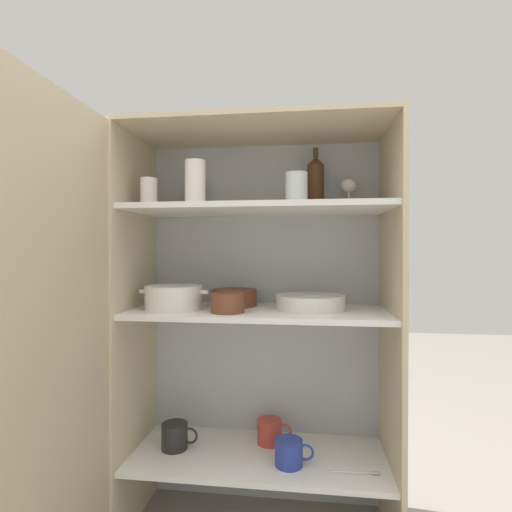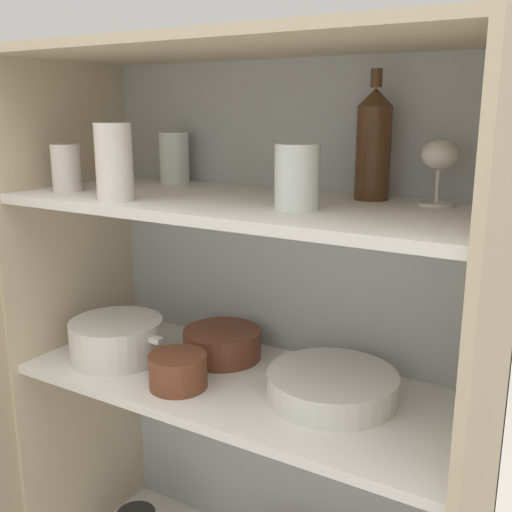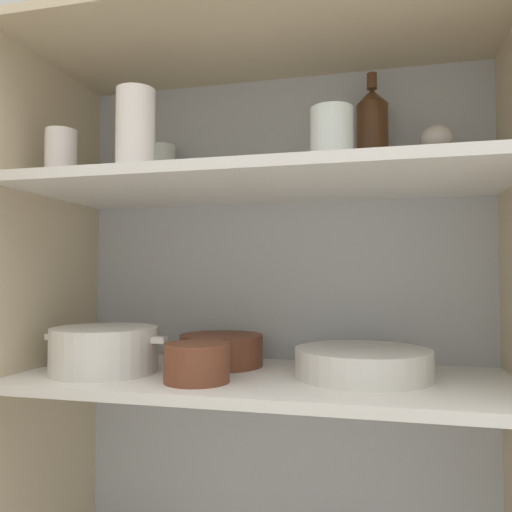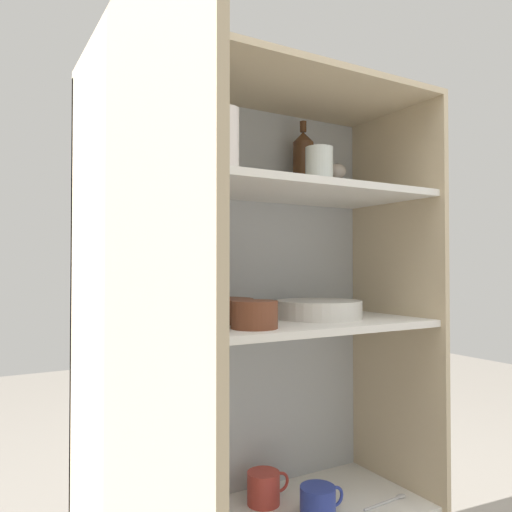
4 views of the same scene
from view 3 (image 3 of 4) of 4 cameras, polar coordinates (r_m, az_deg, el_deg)
cupboard_back_panel at (r=1.20m, az=2.83°, el=-15.59°), size 0.98×0.02×1.49m
cupboard_side_left at (r=1.21m, az=-23.04°, el=-15.30°), size 0.02×0.42×1.49m
cupboard_top_panel at (r=1.09m, az=0.58°, el=23.70°), size 0.98×0.42×0.02m
shelf_board_middle at (r=1.00m, az=0.60°, el=-14.00°), size 0.94×0.38×0.02m
shelf_board_upper at (r=0.99m, az=0.59°, el=8.25°), size 0.94×0.38×0.02m
tumbler_glass_0 at (r=0.94m, az=8.66°, el=13.02°), size 0.08×0.08×0.11m
tumbler_glass_1 at (r=1.22m, az=-10.80°, el=9.55°), size 0.07×0.07×0.12m
tumbler_glass_2 at (r=0.96m, az=-13.60°, el=13.83°), size 0.07×0.07×0.15m
tumbler_glass_3 at (r=1.09m, az=-21.39°, el=10.70°), size 0.06×0.06×0.10m
wine_glass_0 at (r=1.12m, az=19.94°, el=12.07°), size 0.07×0.07×0.12m
wine_bottle at (r=1.13m, az=13.16°, el=13.15°), size 0.07×0.07×0.24m
plate_stack_white at (r=0.99m, az=12.12°, el=-11.84°), size 0.26×0.26×0.05m
mixing_bowl_large at (r=1.09m, az=-3.97°, el=-10.52°), size 0.18×0.18×0.07m
serving_bowl_small at (r=0.93m, az=-6.77°, el=-11.80°), size 0.12×0.12×0.07m
casserole_dish at (r=1.06m, az=-16.92°, el=-10.20°), size 0.26×0.21×0.09m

